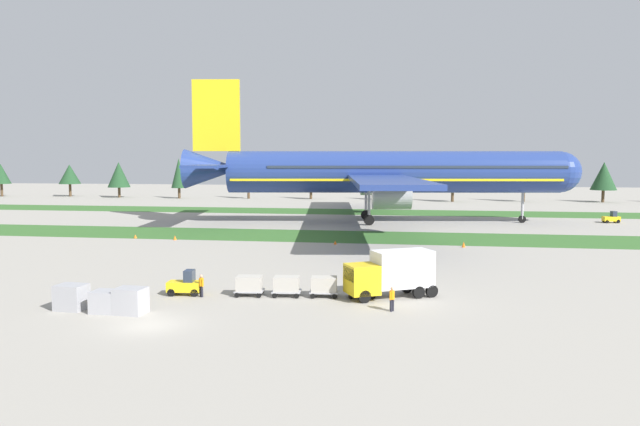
{
  "coord_description": "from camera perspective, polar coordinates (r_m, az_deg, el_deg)",
  "views": [
    {
      "loc": [
        16.56,
        -35.23,
        10.62
      ],
      "look_at": [
        5.32,
        36.62,
        4.0
      ],
      "focal_mm": 33.66,
      "sensor_mm": 36.0,
      "label": 1
    }
  ],
  "objects": [
    {
      "name": "ground_plane",
      "position": [
        40.35,
        -15.96,
        -10.26
      ],
      "size": [
        400.0,
        400.0,
        0.0
      ],
      "primitive_type": "plane",
      "color": "gray"
    },
    {
      "name": "grass_strip_near",
      "position": [
        83.13,
        -2.68,
        -2.14
      ],
      "size": [
        320.0,
        13.08,
        0.01
      ],
      "primitive_type": "cube",
      "color": "#336028",
      "rests_on": "ground"
    },
    {
      "name": "grass_strip_far",
      "position": [
        120.55,
        0.96,
        0.15
      ],
      "size": [
        320.0,
        13.08,
        0.01
      ],
      "primitive_type": "cube",
      "color": "#336028",
      "rests_on": "ground"
    },
    {
      "name": "airliner",
      "position": [
        99.74,
        5.92,
        3.91
      ],
      "size": [
        65.17,
        80.56,
        23.5
      ],
      "rotation": [
        0.0,
        0.0,
        -1.43
      ],
      "color": "navy",
      "rests_on": "ground"
    },
    {
      "name": "baggage_tug",
      "position": [
        48.21,
        -12.66,
        -6.66
      ],
      "size": [
        2.72,
        1.55,
        1.97
      ],
      "rotation": [
        0.0,
        0.0,
        1.67
      ],
      "color": "yellow",
      "rests_on": "ground"
    },
    {
      "name": "cargo_dolly_lead",
      "position": [
        47.08,
        -6.73,
        -6.72
      ],
      "size": [
        2.34,
        1.71,
        1.55
      ],
      "rotation": [
        0.0,
        0.0,
        1.67
      ],
      "color": "#A3A3A8",
      "rests_on": "ground"
    },
    {
      "name": "cargo_dolly_second",
      "position": [
        46.67,
        -3.19,
        -6.8
      ],
      "size": [
        2.34,
        1.71,
        1.55
      ],
      "rotation": [
        0.0,
        0.0,
        1.67
      ],
      "color": "#A3A3A8",
      "rests_on": "ground"
    },
    {
      "name": "cargo_dolly_third",
      "position": [
        46.44,
        0.39,
        -6.85
      ],
      "size": [
        2.34,
        1.71,
        1.55
      ],
      "rotation": [
        0.0,
        0.0,
        1.67
      ],
      "color": "#A3A3A8",
      "rests_on": "ground"
    },
    {
      "name": "cargo_dolly_fourth",
      "position": [
        46.39,
        4.0,
        -6.88
      ],
      "size": [
        2.34,
        1.71,
        1.55
      ],
      "rotation": [
        0.0,
        0.0,
        1.67
      ],
      "color": "#A3A3A8",
      "rests_on": "ground"
    },
    {
      "name": "catering_truck",
      "position": [
        46.39,
        6.81,
        -5.6
      ],
      "size": [
        7.23,
        5.27,
        3.58
      ],
      "rotation": [
        0.0,
        0.0,
        2.05
      ],
      "color": "yellow",
      "rests_on": "ground"
    },
    {
      "name": "pushback_tractor",
      "position": [
        110.2,
        25.98,
        -0.43
      ],
      "size": [
        2.76,
        1.65,
        1.97
      ],
      "rotation": [
        0.0,
        0.0,
        1.71
      ],
      "color": "yellow",
      "rests_on": "ground"
    },
    {
      "name": "ground_crew_marshaller",
      "position": [
        42.43,
        6.86,
        -8.02
      ],
      "size": [
        0.36,
        0.49,
        1.74
      ],
      "rotation": [
        0.0,
        0.0,
        1.0
      ],
      "color": "black",
      "rests_on": "ground"
    },
    {
      "name": "ground_crew_loader",
      "position": [
        47.28,
        -11.21,
        -6.71
      ],
      "size": [
        0.4,
        0.44,
        1.74
      ],
      "rotation": [
        0.0,
        0.0,
        5.44
      ],
      "color": "black",
      "rests_on": "ground"
    },
    {
      "name": "uld_container_0",
      "position": [
        46.04,
        -22.55,
        -7.4
      ],
      "size": [
        2.12,
        1.75,
        1.79
      ],
      "primitive_type": "cube",
      "rotation": [
        0.0,
        0.0,
        -0.08
      ],
      "color": "#A3A3A8",
      "rests_on": "ground"
    },
    {
      "name": "uld_container_1",
      "position": [
        43.5,
        -17.56,
        -7.96
      ],
      "size": [
        2.11,
        1.74,
        1.8
      ],
      "primitive_type": "cube",
      "rotation": [
        0.0,
        0.0,
        -0.07
      ],
      "color": "#A3A3A8",
      "rests_on": "ground"
    },
    {
      "name": "uld_container_2",
      "position": [
        44.41,
        -19.59,
        -7.93
      ],
      "size": [
        2.0,
        1.6,
        1.52
      ],
      "primitive_type": "cube",
      "rotation": [
        0.0,
        0.0,
        0.0
      ],
      "color": "#A3A3A8",
      "rests_on": "ground"
    },
    {
      "name": "taxiway_marker_0",
      "position": [
        83.85,
        -17.15,
        -2.13
      ],
      "size": [
        0.44,
        0.44,
        0.51
      ],
      "primitive_type": "cone",
      "color": "orange",
      "rests_on": "ground"
    },
    {
      "name": "taxiway_marker_1",
      "position": [
        80.58,
        -13.62,
        -2.3
      ],
      "size": [
        0.44,
        0.44,
        0.62
      ],
      "primitive_type": "cone",
      "color": "orange",
      "rests_on": "ground"
    },
    {
      "name": "taxiway_marker_2",
      "position": [
        74.41,
        1.46,
        -2.83
      ],
      "size": [
        0.44,
        0.44,
        0.47
      ],
      "primitive_type": "cone",
      "color": "orange",
      "rests_on": "ground"
    },
    {
      "name": "taxiway_marker_3",
      "position": [
        73.97,
        13.49,
        -2.93
      ],
      "size": [
        0.44,
        0.44,
        0.69
      ],
      "primitive_type": "cone",
      "color": "orange",
      "rests_on": "ground"
    },
    {
      "name": "distant_tree_line",
      "position": [
        154.04,
        5.67,
        3.79
      ],
      "size": [
        200.65,
        10.36,
        12.8
      ],
      "color": "#4C3823",
      "rests_on": "ground"
    }
  ]
}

